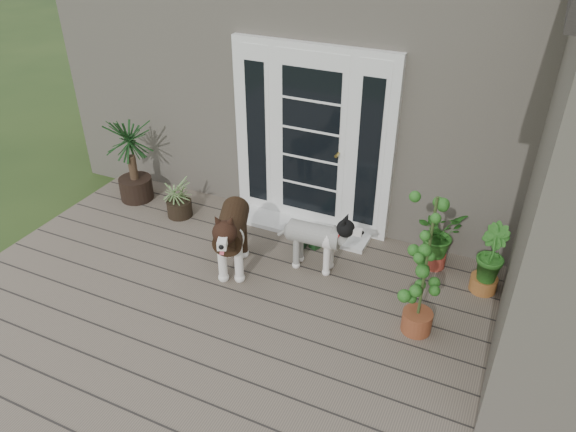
% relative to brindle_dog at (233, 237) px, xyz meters
% --- Properties ---
extents(deck, '(6.20, 4.60, 0.12)m').
position_rel_brindle_dog_xyz_m(deck, '(0.57, -0.99, -0.46)').
color(deck, '#6B5B4C').
rests_on(deck, ground).
extents(house_main, '(7.40, 4.00, 3.10)m').
position_rel_brindle_dog_xyz_m(house_main, '(0.57, 3.26, 1.03)').
color(house_main, '#665E54').
rests_on(house_main, ground).
extents(door_unit, '(1.90, 0.14, 2.15)m').
position_rel_brindle_dog_xyz_m(door_unit, '(0.37, 1.21, 0.68)').
color(door_unit, white).
rests_on(door_unit, deck).
extents(door_step, '(1.60, 0.40, 0.05)m').
position_rel_brindle_dog_xyz_m(door_step, '(0.37, 1.01, -0.37)').
color(door_step, white).
rests_on(door_step, deck).
extents(brindle_dog, '(0.74, 1.03, 0.79)m').
position_rel_brindle_dog_xyz_m(brindle_dog, '(0.00, 0.00, 0.00)').
color(brindle_dog, '#342113').
rests_on(brindle_dog, deck).
extents(white_dog, '(0.76, 0.36, 0.62)m').
position_rel_brindle_dog_xyz_m(white_dog, '(0.77, 0.37, -0.09)').
color(white_dog, beige).
rests_on(white_dog, deck).
extents(spider_plant, '(0.57, 0.57, 0.55)m').
position_rel_brindle_dog_xyz_m(spider_plant, '(-1.15, 0.66, -0.12)').
color(spider_plant, '#95A767').
rests_on(spider_plant, deck).
extents(yucca, '(0.89, 0.89, 1.15)m').
position_rel_brindle_dog_xyz_m(yucca, '(-1.90, 0.78, 0.18)').
color(yucca, black).
rests_on(yucca, deck).
extents(herb_a, '(0.68, 0.68, 0.61)m').
position_rel_brindle_dog_xyz_m(herb_a, '(1.94, 0.94, -0.09)').
color(herb_a, '#204E16').
rests_on(herb_a, deck).
extents(herb_b, '(0.48, 0.48, 0.55)m').
position_rel_brindle_dog_xyz_m(herb_b, '(2.48, 0.74, -0.12)').
color(herb_b, '#204F16').
rests_on(herb_b, deck).
extents(herb_c, '(0.45, 0.45, 0.55)m').
position_rel_brindle_dog_xyz_m(herb_c, '(2.94, 0.84, -0.12)').
color(herb_c, '#21621C').
rests_on(herb_c, deck).
extents(sapling, '(0.54, 0.54, 1.48)m').
position_rel_brindle_dog_xyz_m(sapling, '(2.00, -0.12, 0.34)').
color(sapling, '#255D1A').
rests_on(sapling, deck).
extents(clog_left, '(0.18, 0.35, 0.10)m').
position_rel_brindle_dog_xyz_m(clog_left, '(0.49, 0.72, -0.34)').
color(clog_left, black).
rests_on(clog_left, deck).
extents(clog_right, '(0.25, 0.34, 0.09)m').
position_rel_brindle_dog_xyz_m(clog_right, '(0.67, 0.79, -0.35)').
color(clog_right, '#163717').
rests_on(clog_right, deck).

